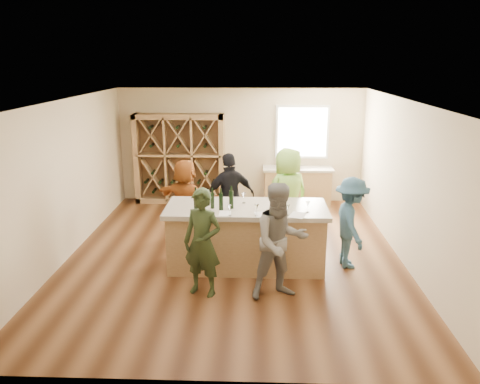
{
  "coord_description": "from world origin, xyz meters",
  "views": [
    {
      "loc": [
        0.4,
        -7.94,
        3.49
      ],
      "look_at": [
        0.1,
        0.2,
        1.15
      ],
      "focal_mm": 35.0,
      "sensor_mm": 36.0,
      "label": 1
    }
  ],
  "objects_px": {
    "wine_rack": "(180,159)",
    "wine_bottle_e": "(231,200)",
    "sink": "(290,164)",
    "wine_bottle_c": "(212,200)",
    "wine_bottle_d": "(221,201)",
    "person_far_left": "(186,199)",
    "person_far_mid": "(230,197)",
    "tasting_counter_base": "(246,239)",
    "wine_bottle_a": "(196,200)",
    "person_far_right": "(288,195)",
    "person_near_right": "(280,242)",
    "person_near_left": "(203,243)",
    "person_server": "(351,223)"
  },
  "relations": [
    {
      "from": "wine_bottle_c",
      "to": "person_server",
      "type": "relative_size",
      "value": 0.17
    },
    {
      "from": "person_far_left",
      "to": "person_near_right",
      "type": "bearing_deg",
      "value": 153.72
    },
    {
      "from": "tasting_counter_base",
      "to": "person_near_right",
      "type": "distance_m",
      "value": 1.26
    },
    {
      "from": "wine_rack",
      "to": "person_far_right",
      "type": "height_order",
      "value": "wine_rack"
    },
    {
      "from": "wine_bottle_d",
      "to": "person_far_left",
      "type": "relative_size",
      "value": 0.18
    },
    {
      "from": "wine_rack",
      "to": "person_far_right",
      "type": "xyz_separation_m",
      "value": [
        2.51,
        -2.48,
        -0.17
      ]
    },
    {
      "from": "wine_bottle_d",
      "to": "wine_bottle_a",
      "type": "bearing_deg",
      "value": 170.91
    },
    {
      "from": "wine_rack",
      "to": "wine_bottle_e",
      "type": "xyz_separation_m",
      "value": [
        1.48,
        -3.81,
        0.13
      ]
    },
    {
      "from": "wine_bottle_c",
      "to": "person_far_left",
      "type": "relative_size",
      "value": 0.17
    },
    {
      "from": "wine_rack",
      "to": "person_far_mid",
      "type": "distance_m",
      "value": 2.84
    },
    {
      "from": "person_far_mid",
      "to": "sink",
      "type": "bearing_deg",
      "value": -142.9
    },
    {
      "from": "wine_rack",
      "to": "person_far_left",
      "type": "height_order",
      "value": "wine_rack"
    },
    {
      "from": "person_near_right",
      "to": "person_far_left",
      "type": "bearing_deg",
      "value": 108.08
    },
    {
      "from": "person_far_mid",
      "to": "wine_rack",
      "type": "bearing_deg",
      "value": -84.87
    },
    {
      "from": "wine_bottle_a",
      "to": "person_far_mid",
      "type": "relative_size",
      "value": 0.16
    },
    {
      "from": "sink",
      "to": "person_far_mid",
      "type": "distance_m",
      "value": 2.74
    },
    {
      "from": "wine_rack",
      "to": "person_far_mid",
      "type": "bearing_deg",
      "value": -60.75
    },
    {
      "from": "person_far_left",
      "to": "person_far_right",
      "type": "bearing_deg",
      "value": -154.29
    },
    {
      "from": "sink",
      "to": "person_near_right",
      "type": "height_order",
      "value": "person_near_right"
    },
    {
      "from": "wine_bottle_e",
      "to": "person_far_left",
      "type": "xyz_separation_m",
      "value": [
        -0.98,
        1.38,
        -0.43
      ]
    },
    {
      "from": "wine_bottle_c",
      "to": "person_near_left",
      "type": "relative_size",
      "value": 0.16
    },
    {
      "from": "wine_rack",
      "to": "sink",
      "type": "distance_m",
      "value": 2.7
    },
    {
      "from": "wine_bottle_c",
      "to": "wine_bottle_d",
      "type": "xyz_separation_m",
      "value": [
        0.15,
        -0.08,
        0.01
      ]
    },
    {
      "from": "wine_bottle_d",
      "to": "person_far_left",
      "type": "height_order",
      "value": "person_far_left"
    },
    {
      "from": "wine_bottle_e",
      "to": "person_far_mid",
      "type": "relative_size",
      "value": 0.17
    },
    {
      "from": "person_near_right",
      "to": "person_server",
      "type": "bearing_deg",
      "value": 23.57
    },
    {
      "from": "wine_bottle_a",
      "to": "person_server",
      "type": "bearing_deg",
      "value": 4.02
    },
    {
      "from": "person_near_left",
      "to": "person_far_left",
      "type": "distance_m",
      "value": 2.37
    },
    {
      "from": "wine_bottle_e",
      "to": "person_far_left",
      "type": "bearing_deg",
      "value": 125.31
    },
    {
      "from": "wine_bottle_a",
      "to": "wine_bottle_e",
      "type": "relative_size",
      "value": 0.94
    },
    {
      "from": "wine_bottle_d",
      "to": "person_near_left",
      "type": "height_order",
      "value": "person_near_left"
    },
    {
      "from": "wine_bottle_d",
      "to": "tasting_counter_base",
      "type": "bearing_deg",
      "value": 24.99
    },
    {
      "from": "wine_bottle_e",
      "to": "person_near_right",
      "type": "xyz_separation_m",
      "value": [
        0.78,
        -0.97,
        -0.34
      ]
    },
    {
      "from": "tasting_counter_base",
      "to": "wine_bottle_c",
      "type": "relative_size",
      "value": 9.68
    },
    {
      "from": "wine_bottle_d",
      "to": "person_far_mid",
      "type": "distance_m",
      "value": 1.48
    },
    {
      "from": "wine_bottle_d",
      "to": "wine_bottle_e",
      "type": "distance_m",
      "value": 0.19
    },
    {
      "from": "wine_rack",
      "to": "person_near_left",
      "type": "bearing_deg",
      "value": -76.91
    },
    {
      "from": "wine_bottle_e",
      "to": "person_far_right",
      "type": "xyz_separation_m",
      "value": [
        1.02,
        1.34,
        -0.31
      ]
    },
    {
      "from": "tasting_counter_base",
      "to": "person_far_right",
      "type": "xyz_separation_m",
      "value": [
        0.77,
        1.23,
        0.43
      ]
    },
    {
      "from": "wine_bottle_e",
      "to": "person_near_left",
      "type": "height_order",
      "value": "person_near_left"
    },
    {
      "from": "wine_bottle_c",
      "to": "wine_bottle_e",
      "type": "height_order",
      "value": "wine_bottle_e"
    },
    {
      "from": "wine_bottle_d",
      "to": "wine_bottle_e",
      "type": "bearing_deg",
      "value": 28.47
    },
    {
      "from": "wine_rack",
      "to": "wine_bottle_a",
      "type": "distance_m",
      "value": 3.94
    },
    {
      "from": "person_near_left",
      "to": "person_near_right",
      "type": "distance_m",
      "value": 1.16
    },
    {
      "from": "wine_bottle_a",
      "to": "person_far_left",
      "type": "bearing_deg",
      "value": 105.51
    },
    {
      "from": "wine_bottle_d",
      "to": "person_far_mid",
      "type": "height_order",
      "value": "person_far_mid"
    },
    {
      "from": "sink",
      "to": "wine_bottle_c",
      "type": "distance_m",
      "value": 4.05
    },
    {
      "from": "wine_bottle_c",
      "to": "wine_bottle_e",
      "type": "distance_m",
      "value": 0.31
    },
    {
      "from": "person_far_right",
      "to": "sink",
      "type": "bearing_deg",
      "value": -125.09
    },
    {
      "from": "wine_bottle_c",
      "to": "person_far_mid",
      "type": "bearing_deg",
      "value": 81.01
    }
  ]
}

